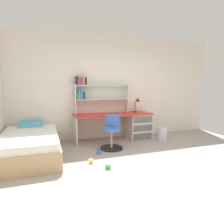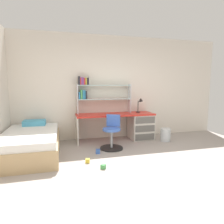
{
  "view_description": "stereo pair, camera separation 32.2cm",
  "coord_description": "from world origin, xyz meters",
  "px_view_note": "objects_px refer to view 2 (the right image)",
  "views": [
    {
      "loc": [
        -1.69,
        -2.65,
        1.42
      ],
      "look_at": [
        -0.31,
        1.41,
        0.84
      ],
      "focal_mm": 31.39,
      "sensor_mm": 36.0,
      "label": 1
    },
    {
      "loc": [
        -1.39,
        -2.74,
        1.42
      ],
      "look_at": [
        -0.31,
        1.41,
        0.84
      ],
      "focal_mm": 31.39,
      "sensor_mm": 36.0,
      "label": 2
    }
  ],
  "objects_px": {
    "swivel_chair": "(112,136)",
    "waste_bin": "(165,135)",
    "bookshelf_hutch": "(96,91)",
    "desk": "(134,124)",
    "toy_block_yellow_2": "(88,161)",
    "toy_block_blue_0": "(98,151)",
    "bed_platform": "(31,143)",
    "desk_lamp": "(141,103)",
    "toy_block_green_1": "(103,167)"
  },
  "relations": [
    {
      "from": "bookshelf_hutch",
      "to": "swivel_chair",
      "type": "bearing_deg",
      "value": -75.02
    },
    {
      "from": "waste_bin",
      "to": "desk",
      "type": "bearing_deg",
      "value": 150.15
    },
    {
      "from": "desk_lamp",
      "to": "toy_block_green_1",
      "type": "xyz_separation_m",
      "value": [
        -1.41,
        -1.73,
        -0.92
      ]
    },
    {
      "from": "toy_block_yellow_2",
      "to": "toy_block_green_1",
      "type": "bearing_deg",
      "value": -55.59
    },
    {
      "from": "toy_block_blue_0",
      "to": "toy_block_yellow_2",
      "type": "xyz_separation_m",
      "value": [
        -0.28,
        -0.44,
        -0.01
      ]
    },
    {
      "from": "desk",
      "to": "bed_platform",
      "type": "bearing_deg",
      "value": -166.1
    },
    {
      "from": "desk_lamp",
      "to": "swivel_chair",
      "type": "height_order",
      "value": "desk_lamp"
    },
    {
      "from": "bookshelf_hutch",
      "to": "swivel_chair",
      "type": "distance_m",
      "value": 1.3
    },
    {
      "from": "bookshelf_hutch",
      "to": "swivel_chair",
      "type": "xyz_separation_m",
      "value": [
        0.22,
        -0.82,
        -0.98
      ]
    },
    {
      "from": "toy_block_green_1",
      "to": "toy_block_yellow_2",
      "type": "relative_size",
      "value": 0.99
    },
    {
      "from": "desk_lamp",
      "to": "toy_block_yellow_2",
      "type": "xyz_separation_m",
      "value": [
        -1.63,
        -1.4,
        -0.92
      ]
    },
    {
      "from": "bookshelf_hutch",
      "to": "waste_bin",
      "type": "bearing_deg",
      "value": -19.27
    },
    {
      "from": "swivel_chair",
      "to": "bed_platform",
      "type": "relative_size",
      "value": 0.4
    },
    {
      "from": "bed_platform",
      "to": "toy_block_green_1",
      "type": "distance_m",
      "value": 1.68
    },
    {
      "from": "swivel_chair",
      "to": "toy_block_blue_0",
      "type": "bearing_deg",
      "value": -144.51
    },
    {
      "from": "waste_bin",
      "to": "toy_block_blue_0",
      "type": "distance_m",
      "value": 1.93
    },
    {
      "from": "bed_platform",
      "to": "toy_block_green_1",
      "type": "xyz_separation_m",
      "value": [
        1.3,
        -1.05,
        -0.21
      ]
    },
    {
      "from": "swivel_chair",
      "to": "toy_block_yellow_2",
      "type": "xyz_separation_m",
      "value": [
        -0.65,
        -0.71,
        -0.26
      ]
    },
    {
      "from": "desk",
      "to": "toy_block_blue_0",
      "type": "relative_size",
      "value": 22.37
    },
    {
      "from": "bed_platform",
      "to": "toy_block_yellow_2",
      "type": "relative_size",
      "value": 24.8
    },
    {
      "from": "desk",
      "to": "toy_block_green_1",
      "type": "xyz_separation_m",
      "value": [
        -1.2,
        -1.67,
        -0.35
      ]
    },
    {
      "from": "desk_lamp",
      "to": "waste_bin",
      "type": "distance_m",
      "value": 1.05
    },
    {
      "from": "swivel_chair",
      "to": "toy_block_yellow_2",
      "type": "bearing_deg",
      "value": -132.48
    },
    {
      "from": "desk",
      "to": "toy_block_yellow_2",
      "type": "height_order",
      "value": "desk"
    },
    {
      "from": "swivel_chair",
      "to": "bookshelf_hutch",
      "type": "bearing_deg",
      "value": 104.98
    },
    {
      "from": "toy_block_yellow_2",
      "to": "desk_lamp",
      "type": "bearing_deg",
      "value": 40.64
    },
    {
      "from": "desk_lamp",
      "to": "toy_block_yellow_2",
      "type": "bearing_deg",
      "value": -139.36
    },
    {
      "from": "desk",
      "to": "toy_block_yellow_2",
      "type": "xyz_separation_m",
      "value": [
        -1.43,
        -1.34,
        -0.35
      ]
    },
    {
      "from": "desk_lamp",
      "to": "bed_platform",
      "type": "bearing_deg",
      "value": -165.92
    },
    {
      "from": "bookshelf_hutch",
      "to": "desk_lamp",
      "type": "xyz_separation_m",
      "value": [
        1.2,
        -0.13,
        -0.32
      ]
    },
    {
      "from": "waste_bin",
      "to": "toy_block_yellow_2",
      "type": "relative_size",
      "value": 4.33
    },
    {
      "from": "swivel_chair",
      "to": "waste_bin",
      "type": "xyz_separation_m",
      "value": [
        1.49,
        0.23,
        -0.13
      ]
    },
    {
      "from": "toy_block_green_1",
      "to": "desk_lamp",
      "type": "bearing_deg",
      "value": 50.93
    },
    {
      "from": "desk",
      "to": "bookshelf_hutch",
      "type": "height_order",
      "value": "bookshelf_hutch"
    },
    {
      "from": "toy_block_blue_0",
      "to": "toy_block_green_1",
      "type": "distance_m",
      "value": 0.78
    },
    {
      "from": "swivel_chair",
      "to": "toy_block_green_1",
      "type": "bearing_deg",
      "value": -112.14
    },
    {
      "from": "swivel_chair",
      "to": "toy_block_yellow_2",
      "type": "distance_m",
      "value": 1.0
    },
    {
      "from": "bed_platform",
      "to": "desk",
      "type": "bearing_deg",
      "value": 13.9
    },
    {
      "from": "toy_block_blue_0",
      "to": "toy_block_yellow_2",
      "type": "relative_size",
      "value": 1.18
    },
    {
      "from": "swivel_chair",
      "to": "toy_block_green_1",
      "type": "relative_size",
      "value": 10.09
    },
    {
      "from": "desk_lamp",
      "to": "bed_platform",
      "type": "height_order",
      "value": "desk_lamp"
    },
    {
      "from": "bed_platform",
      "to": "toy_block_yellow_2",
      "type": "xyz_separation_m",
      "value": [
        1.07,
        -0.72,
        -0.21
      ]
    },
    {
      "from": "swivel_chair",
      "to": "waste_bin",
      "type": "height_order",
      "value": "swivel_chair"
    },
    {
      "from": "desk_lamp",
      "to": "swivel_chair",
      "type": "distance_m",
      "value": 1.37
    },
    {
      "from": "toy_block_green_1",
      "to": "toy_block_yellow_2",
      "type": "distance_m",
      "value": 0.4
    },
    {
      "from": "swivel_chair",
      "to": "bed_platform",
      "type": "bearing_deg",
      "value": 179.54
    },
    {
      "from": "bed_platform",
      "to": "toy_block_green_1",
      "type": "relative_size",
      "value": 25.04
    },
    {
      "from": "toy_block_green_1",
      "to": "waste_bin",
      "type": "bearing_deg",
      "value": 33.52
    },
    {
      "from": "bookshelf_hutch",
      "to": "bed_platform",
      "type": "distance_m",
      "value": 1.99
    },
    {
      "from": "swivel_chair",
      "to": "bed_platform",
      "type": "xyz_separation_m",
      "value": [
        -1.72,
        0.01,
        -0.05
      ]
    }
  ]
}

